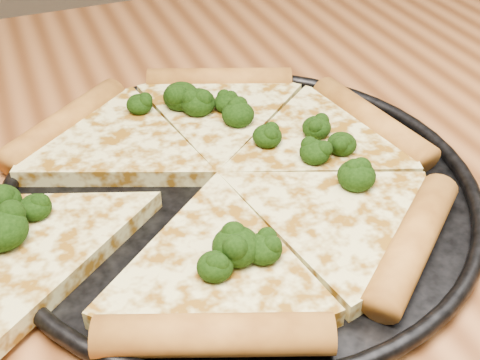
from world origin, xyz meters
name	(u,v)px	position (x,y,z in m)	size (l,w,h in m)	color
dining_table	(204,272)	(0.00, 0.00, 0.66)	(1.20, 0.90, 0.75)	brown
pizza_pan	(240,188)	(0.03, -0.01, 0.76)	(0.39, 0.39, 0.02)	black
pizza	(208,178)	(0.01, 0.00, 0.77)	(0.43, 0.39, 0.03)	#DCD686
broccoli_florets	(193,161)	(0.00, 0.01, 0.78)	(0.31, 0.25, 0.03)	black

